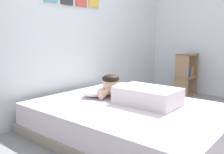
# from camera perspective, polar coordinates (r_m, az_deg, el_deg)

# --- Properties ---
(ground_plane) EXTENTS (12.77, 12.77, 0.00)m
(ground_plane) POSITION_cam_1_polar(r_m,az_deg,el_deg) (2.66, 13.93, -13.68)
(ground_plane) COLOR gray
(back_wall) EXTENTS (4.38, 0.12, 2.50)m
(back_wall) POSITION_cam_1_polar(r_m,az_deg,el_deg) (3.40, -9.51, 12.93)
(back_wall) COLOR silver
(back_wall) RESTS_ON ground
(side_wall_right) EXTENTS (0.10, 5.94, 2.50)m
(side_wall_right) POSITION_cam_1_polar(r_m,az_deg,el_deg) (4.66, 24.20, 11.19)
(side_wall_right) COLOR silver
(side_wall_right) RESTS_ON ground
(bed) EXTENTS (1.47, 2.02, 0.34)m
(bed) POSITION_cam_1_polar(r_m,az_deg,el_deg) (2.58, 3.83, -10.23)
(bed) COLOR gray
(bed) RESTS_ON ground
(pillow) EXTENTS (0.52, 0.32, 0.11)m
(pillow) POSITION_cam_1_polar(r_m,az_deg,el_deg) (2.92, -2.65, -3.29)
(pillow) COLOR silver
(pillow) RESTS_ON bed
(person_lying) EXTENTS (0.43, 0.92, 0.27)m
(person_lying) POSITION_cam_1_polar(r_m,az_deg,el_deg) (2.62, 5.77, -3.68)
(person_lying) COLOR silver
(person_lying) RESTS_ON bed
(coffee_cup) EXTENTS (0.12, 0.09, 0.07)m
(coffee_cup) POSITION_cam_1_polar(r_m,az_deg,el_deg) (2.98, -0.58, -3.39)
(coffee_cup) COLOR white
(coffee_cup) RESTS_ON bed
(cell_phone) EXTENTS (0.07, 0.14, 0.01)m
(cell_phone) POSITION_cam_1_polar(r_m,az_deg,el_deg) (2.39, 11.16, -7.57)
(cell_phone) COLOR black
(cell_phone) RESTS_ON bed
(bookshelf) EXTENTS (0.45, 0.24, 0.75)m
(bookshelf) POSITION_cam_1_polar(r_m,az_deg,el_deg) (4.49, 17.12, 0.66)
(bookshelf) COLOR #997251
(bookshelf) RESTS_ON ground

